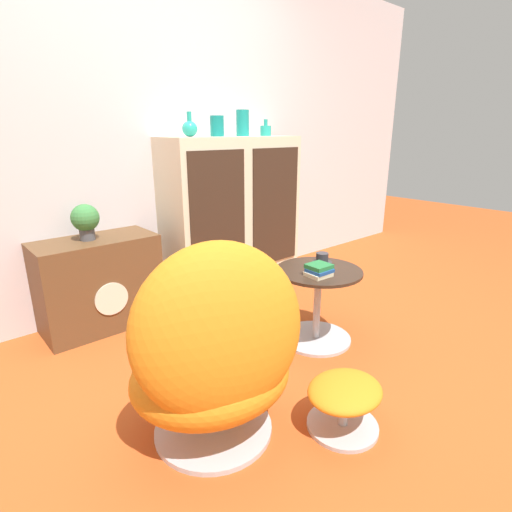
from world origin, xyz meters
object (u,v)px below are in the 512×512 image
(vase_rightmost, at_px, (266,130))
(book_stack, at_px, (319,270))
(tv_console, at_px, (99,283))
(teacup, at_px, (322,259))
(vase_leftmost, at_px, (190,128))
(vase_inner_left, at_px, (217,126))
(sideboard, at_px, (233,215))
(vase_inner_right, at_px, (243,123))
(potted_plant, at_px, (85,220))
(egg_chair, at_px, (216,355))
(ottoman, at_px, (344,397))
(coffee_table, at_px, (317,302))

(vase_rightmost, height_order, book_stack, vase_rightmost)
(tv_console, xyz_separation_m, teacup, (1.07, -1.02, 0.19))
(vase_leftmost, xyz_separation_m, vase_inner_left, (0.24, 0.00, 0.02))
(teacup, bearing_deg, sideboard, 86.38)
(vase_rightmost, bearing_deg, book_stack, -118.57)
(vase_inner_right, xyz_separation_m, potted_plant, (-1.28, 0.01, -0.59))
(sideboard, distance_m, egg_chair, 1.82)
(vase_inner_left, distance_m, vase_rightmost, 0.50)
(sideboard, distance_m, vase_inner_right, 0.73)
(vase_leftmost, bearing_deg, sideboard, -0.60)
(vase_leftmost, bearing_deg, tv_console, 179.38)
(tv_console, distance_m, vase_inner_right, 1.62)
(vase_inner_right, xyz_separation_m, vase_rightmost, (0.25, 0.00, -0.05))
(vase_leftmost, relative_size, vase_inner_left, 1.14)
(egg_chair, distance_m, ottoman, 0.62)
(vase_rightmost, xyz_separation_m, potted_plant, (-1.53, 0.01, -0.54))
(book_stack, bearing_deg, coffee_table, 39.67)
(egg_chair, xyz_separation_m, vase_leftmost, (0.80, 1.38, 0.88))
(egg_chair, bearing_deg, vase_inner_right, 47.09)
(teacup, bearing_deg, ottoman, -133.13)
(tv_console, bearing_deg, ottoman, -75.89)
(egg_chair, distance_m, vase_rightmost, 2.24)
(potted_plant, height_order, book_stack, potted_plant)
(sideboard, height_order, egg_chair, sideboard)
(egg_chair, relative_size, coffee_table, 1.75)
(coffee_table, bearing_deg, book_stack, -140.33)
(egg_chair, bearing_deg, vase_rightmost, 42.08)
(egg_chair, bearing_deg, tv_console, 88.43)
(ottoman, xyz_separation_m, coffee_table, (0.52, 0.61, 0.10))
(sideboard, relative_size, vase_leftmost, 7.25)
(sideboard, bearing_deg, vase_inner_right, 1.91)
(book_stack, bearing_deg, egg_chair, -165.78)
(coffee_table, xyz_separation_m, book_stack, (-0.08, -0.07, 0.25))
(coffee_table, xyz_separation_m, teacup, (0.12, 0.08, 0.24))
(egg_chair, relative_size, vase_inner_right, 4.67)
(egg_chair, bearing_deg, potted_plant, 89.93)
(potted_plant, distance_m, book_stack, 1.49)
(egg_chair, height_order, potted_plant, egg_chair)
(tv_console, height_order, egg_chair, egg_chair)
(vase_rightmost, relative_size, potted_plant, 0.57)
(vase_rightmost, xyz_separation_m, book_stack, (-0.63, -1.15, -0.78))
(egg_chair, height_order, coffee_table, egg_chair)
(sideboard, distance_m, vase_inner_left, 0.71)
(vase_inner_right, bearing_deg, tv_console, 179.62)
(vase_rightmost, bearing_deg, sideboard, -179.39)
(sideboard, distance_m, vase_leftmost, 0.77)
(coffee_table, xyz_separation_m, potted_plant, (-0.98, 1.10, 0.49))
(ottoman, height_order, vase_leftmost, vase_leftmost)
(ottoman, distance_m, book_stack, 0.78)
(vase_rightmost, height_order, teacup, vase_rightmost)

